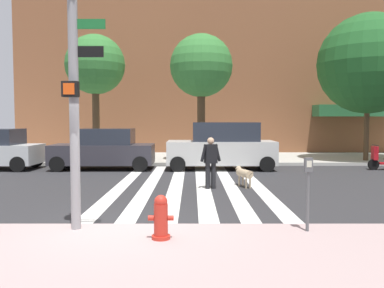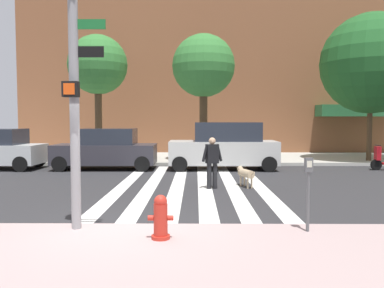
{
  "view_description": "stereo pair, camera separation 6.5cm",
  "coord_description": "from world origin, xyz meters",
  "px_view_note": "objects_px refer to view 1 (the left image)",
  "views": [
    {
      "loc": [
        1.33,
        -7.71,
        2.2
      ],
      "look_at": [
        1.28,
        5.31,
        1.4
      ],
      "focal_mm": 37.08,
      "sensor_mm": 36.0,
      "label": 1
    },
    {
      "loc": [
        1.39,
        -7.71,
        2.2
      ],
      "look_at": [
        1.28,
        5.31,
        1.4
      ],
      "focal_mm": 37.08,
      "sensor_mm": 36.0,
      "label": 2
    }
  ],
  "objects_px": {
    "parking_meter_curbside": "(310,184)",
    "street_tree_further": "(370,64)",
    "traffic_light_pole": "(74,47)",
    "parked_car_behind_first": "(106,150)",
    "dog_on_leash": "(245,173)",
    "street_tree_middle": "(203,67)",
    "fire_hydrant": "(162,218)",
    "street_tree_nearest": "(97,66)",
    "parked_car_third_in_line": "(224,147)",
    "pedestrian_dog_walker": "(212,160)"
  },
  "relations": [
    {
      "from": "fire_hydrant",
      "to": "traffic_light_pole",
      "type": "bearing_deg",
      "value": 160.32
    },
    {
      "from": "traffic_light_pole",
      "to": "street_tree_middle",
      "type": "bearing_deg",
      "value": 78.01
    },
    {
      "from": "parked_car_third_in_line",
      "to": "pedestrian_dog_walker",
      "type": "relative_size",
      "value": 2.88
    },
    {
      "from": "parking_meter_curbside",
      "to": "parked_car_behind_first",
      "type": "xyz_separation_m",
      "value": [
        -6.03,
        10.31,
        -0.16
      ]
    },
    {
      "from": "street_tree_middle",
      "to": "dog_on_leash",
      "type": "bearing_deg",
      "value": -79.66
    },
    {
      "from": "street_tree_middle",
      "to": "dog_on_leash",
      "type": "distance_m",
      "value": 8.19
    },
    {
      "from": "street_tree_further",
      "to": "street_tree_middle",
      "type": "bearing_deg",
      "value": -178.45
    },
    {
      "from": "street_tree_nearest",
      "to": "dog_on_leash",
      "type": "relative_size",
      "value": 5.91
    },
    {
      "from": "traffic_light_pole",
      "to": "parking_meter_curbside",
      "type": "bearing_deg",
      "value": -1.52
    },
    {
      "from": "street_tree_nearest",
      "to": "street_tree_middle",
      "type": "distance_m",
      "value": 5.56
    },
    {
      "from": "parking_meter_curbside",
      "to": "dog_on_leash",
      "type": "bearing_deg",
      "value": 94.29
    },
    {
      "from": "traffic_light_pole",
      "to": "parked_car_behind_first",
      "type": "bearing_deg",
      "value": 99.61
    },
    {
      "from": "fire_hydrant",
      "to": "dog_on_leash",
      "type": "height_order",
      "value": "fire_hydrant"
    },
    {
      "from": "traffic_light_pole",
      "to": "pedestrian_dog_walker",
      "type": "relative_size",
      "value": 3.54
    },
    {
      "from": "parking_meter_curbside",
      "to": "street_tree_further",
      "type": "distance_m",
      "value": 14.92
    },
    {
      "from": "street_tree_further",
      "to": "dog_on_leash",
      "type": "distance_m",
      "value": 10.97
    },
    {
      "from": "parked_car_behind_first",
      "to": "fire_hydrant",
      "type": "bearing_deg",
      "value": -72.64
    },
    {
      "from": "parking_meter_curbside",
      "to": "parked_car_behind_first",
      "type": "bearing_deg",
      "value": 120.33
    },
    {
      "from": "parked_car_behind_first",
      "to": "dog_on_leash",
      "type": "height_order",
      "value": "parked_car_behind_first"
    },
    {
      "from": "parked_car_behind_first",
      "to": "street_tree_further",
      "type": "bearing_deg",
      "value": 10.87
    },
    {
      "from": "dog_on_leash",
      "to": "traffic_light_pole",
      "type": "bearing_deg",
      "value": -124.72
    },
    {
      "from": "parked_car_third_in_line",
      "to": "street_tree_nearest",
      "type": "relative_size",
      "value": 0.73
    },
    {
      "from": "street_tree_nearest",
      "to": "pedestrian_dog_walker",
      "type": "distance_m",
      "value": 10.71
    },
    {
      "from": "street_tree_nearest",
      "to": "street_tree_further",
      "type": "relative_size",
      "value": 0.88
    },
    {
      "from": "traffic_light_pole",
      "to": "parked_car_third_in_line",
      "type": "xyz_separation_m",
      "value": [
        3.52,
        10.19,
        -2.51
      ]
    },
    {
      "from": "parking_meter_curbside",
      "to": "traffic_light_pole",
      "type": "bearing_deg",
      "value": 178.48
    },
    {
      "from": "parking_meter_curbside",
      "to": "parked_car_behind_first",
      "type": "relative_size",
      "value": 0.3
    },
    {
      "from": "street_tree_nearest",
      "to": "parked_car_behind_first",
      "type": "bearing_deg",
      "value": -70.92
    },
    {
      "from": "parking_meter_curbside",
      "to": "parked_car_third_in_line",
      "type": "relative_size",
      "value": 0.29
    },
    {
      "from": "fire_hydrant",
      "to": "pedestrian_dog_walker",
      "type": "height_order",
      "value": "pedestrian_dog_walker"
    },
    {
      "from": "traffic_light_pole",
      "to": "parked_car_third_in_line",
      "type": "relative_size",
      "value": 1.23
    },
    {
      "from": "traffic_light_pole",
      "to": "parking_meter_curbside",
      "type": "xyz_separation_m",
      "value": [
        4.31,
        -0.11,
        -2.49
      ]
    },
    {
      "from": "street_tree_further",
      "to": "dog_on_leash",
      "type": "xyz_separation_m",
      "value": [
        -7.09,
        -7.04,
        -4.54
      ]
    },
    {
      "from": "fire_hydrant",
      "to": "street_tree_middle",
      "type": "relative_size",
      "value": 0.12
    },
    {
      "from": "fire_hydrant",
      "to": "street_tree_further",
      "type": "height_order",
      "value": "street_tree_further"
    },
    {
      "from": "parking_meter_curbside",
      "to": "street_tree_further",
      "type": "relative_size",
      "value": 0.19
    },
    {
      "from": "street_tree_nearest",
      "to": "fire_hydrant",
      "type": "bearing_deg",
      "value": -72.25
    },
    {
      "from": "fire_hydrant",
      "to": "street_tree_middle",
      "type": "xyz_separation_m",
      "value": [
        0.99,
        12.99,
        4.29
      ]
    },
    {
      "from": "fire_hydrant",
      "to": "street_tree_further",
      "type": "bearing_deg",
      "value": 54.8
    },
    {
      "from": "parked_car_third_in_line",
      "to": "street_tree_middle",
      "type": "distance_m",
      "value": 4.48
    },
    {
      "from": "fire_hydrant",
      "to": "parking_meter_curbside",
      "type": "bearing_deg",
      "value": 10.08
    },
    {
      "from": "street_tree_further",
      "to": "dog_on_leash",
      "type": "relative_size",
      "value": 6.71
    },
    {
      "from": "fire_hydrant",
      "to": "parked_car_behind_first",
      "type": "height_order",
      "value": "parked_car_behind_first"
    },
    {
      "from": "parking_meter_curbside",
      "to": "dog_on_leash",
      "type": "relative_size",
      "value": 1.25
    },
    {
      "from": "traffic_light_pole",
      "to": "street_tree_further",
      "type": "distance_m",
      "value": 16.79
    },
    {
      "from": "fire_hydrant",
      "to": "parking_meter_curbside",
      "type": "xyz_separation_m",
      "value": [
        2.66,
        0.47,
        0.51
      ]
    },
    {
      "from": "fire_hydrant",
      "to": "street_tree_middle",
      "type": "distance_m",
      "value": 13.72
    },
    {
      "from": "traffic_light_pole",
      "to": "street_tree_further",
      "type": "xyz_separation_m",
      "value": [
        10.97,
        12.63,
        1.46
      ]
    },
    {
      "from": "fire_hydrant",
      "to": "dog_on_leash",
      "type": "relative_size",
      "value": 0.7
    },
    {
      "from": "street_tree_nearest",
      "to": "dog_on_leash",
      "type": "xyz_separation_m",
      "value": [
        6.71,
        -7.8,
        -4.56
      ]
    }
  ]
}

